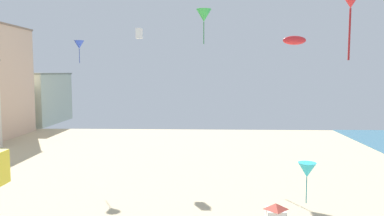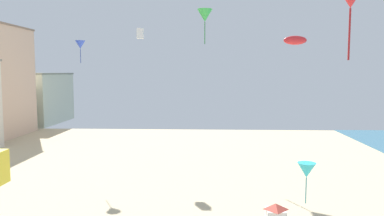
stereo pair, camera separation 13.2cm
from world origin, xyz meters
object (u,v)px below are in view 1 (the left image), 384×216
object	(u,v)px
kite_red_parafoil_2	(294,40)
kite_white_box	(139,33)
lifeguard_stand	(276,215)
kite_cyan_delta	(307,170)
kite_blue_delta	(79,45)
kite_green_delta	(204,16)

from	to	relation	value
kite_red_parafoil_2	kite_white_box	bearing A→B (deg)	147.84
lifeguard_stand	kite_cyan_delta	distance (m)	5.11
kite_red_parafoil_2	kite_blue_delta	world-z (taller)	kite_blue_delta
kite_green_delta	kite_blue_delta	bearing A→B (deg)	-167.13
kite_cyan_delta	kite_green_delta	size ratio (longest dim) A/B	0.52
kite_white_box	kite_red_parafoil_2	xyz separation A→B (m)	(14.98, -9.42, -1.60)
lifeguard_stand	kite_red_parafoil_2	distance (m)	16.21
lifeguard_stand	kite_red_parafoil_2	size ratio (longest dim) A/B	1.30
lifeguard_stand	kite_white_box	bearing A→B (deg)	126.45
kite_white_box	kite_cyan_delta	size ratio (longest dim) A/B	0.56
lifeguard_stand	kite_red_parafoil_2	bearing A→B (deg)	80.77
kite_blue_delta	kite_green_delta	xyz separation A→B (m)	(13.16, 3.01, 3.39)
kite_red_parafoil_2	kite_cyan_delta	size ratio (longest dim) A/B	0.99
kite_cyan_delta	kite_green_delta	xyz separation A→B (m)	(-5.15, 24.96, 10.95)
kite_blue_delta	kite_green_delta	bearing A→B (deg)	12.87
kite_blue_delta	lifeguard_stand	bearing A→B (deg)	-46.40
kite_red_parafoil_2	kite_cyan_delta	bearing A→B (deg)	-100.05
kite_white_box	kite_cyan_delta	xyz separation A→B (m)	(12.33, -24.38, -8.96)
kite_red_parafoil_2	kite_green_delta	xyz separation A→B (m)	(-7.80, 10.00, 3.59)
kite_cyan_delta	kite_white_box	bearing A→B (deg)	116.83
lifeguard_stand	kite_cyan_delta	xyz separation A→B (m)	(0.77, -3.53, 3.61)
kite_cyan_delta	kite_red_parafoil_2	bearing A→B (deg)	79.95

